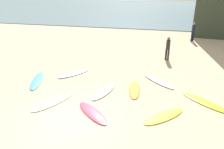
{
  "coord_description": "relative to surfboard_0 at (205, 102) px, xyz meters",
  "views": [
    {
      "loc": [
        3.25,
        -7.04,
        5.23
      ],
      "look_at": [
        0.72,
        4.17,
        0.3
      ],
      "focal_mm": 35.15,
      "sensor_mm": 36.0,
      "label": 1
    }
  ],
  "objects": [
    {
      "name": "beachgoer_near",
      "position": [
        -1.69,
        5.81,
        0.88
      ],
      "size": [
        0.39,
        0.39,
        1.65
      ],
      "rotation": [
        0.0,
        0.0,
        5.62
      ],
      "color": "black",
      "rests_on": "ground_plane"
    },
    {
      "name": "surfboard_8",
      "position": [
        -1.83,
        -1.59,
        -0.0
      ],
      "size": [
        1.92,
        1.9,
        0.06
      ],
      "primitive_type": "ellipsoid",
      "rotation": [
        0.0,
        0.0,
        2.35
      ],
      "color": "yellow",
      "rests_on": "ground_plane"
    },
    {
      "name": "surfboard_0",
      "position": [
        0.0,
        0.0,
        0.0
      ],
      "size": [
        2.13,
        1.93,
        0.07
      ],
      "primitive_type": "ellipsoid",
      "rotation": [
        0.0,
        0.0,
        4.0
      ],
      "color": "yellow",
      "rests_on": "ground_plane"
    },
    {
      "name": "beachgoer_mid",
      "position": [
        0.62,
        11.66,
        0.96
      ],
      "size": [
        0.4,
        0.4,
        1.77
      ],
      "rotation": [
        0.0,
        0.0,
        3.89
      ],
      "color": "#191E33",
      "rests_on": "ground_plane"
    },
    {
      "name": "surfboard_2",
      "position": [
        -4.82,
        -1.98,
        0.0
      ],
      "size": [
        1.93,
        1.85,
        0.07
      ],
      "primitive_type": "ellipsoid",
      "rotation": [
        0.0,
        0.0,
        3.96
      ],
      "color": "#DA425F",
      "rests_on": "ground_plane"
    },
    {
      "name": "surfboard_3",
      "position": [
        -7.23,
        1.89,
        0.01
      ],
      "size": [
        1.7,
        2.05,
        0.08
      ],
      "primitive_type": "ellipsoid",
      "rotation": [
        0.0,
        0.0,
        -0.62
      ],
      "color": "silver",
      "rests_on": "ground_plane"
    },
    {
      "name": "surfboard_1",
      "position": [
        -3.35,
        0.6,
        0.0
      ],
      "size": [
        0.78,
        2.15,
        0.07
      ],
      "primitive_type": "ellipsoid",
      "rotation": [
        0.0,
        0.0,
        0.12
      ],
      "color": "orange",
      "rests_on": "ground_plane"
    },
    {
      "name": "surfboard_5",
      "position": [
        -8.88,
        0.5,
        -0.0
      ],
      "size": [
        1.33,
        2.54,
        0.07
      ],
      "primitive_type": "ellipsoid",
      "rotation": [
        0.0,
        0.0,
        3.47
      ],
      "color": "#52A0D4",
      "rests_on": "ground_plane"
    },
    {
      "name": "surfboard_7",
      "position": [
        -6.89,
        -1.53,
        -0.0
      ],
      "size": [
        1.56,
        2.23,
        0.06
      ],
      "primitive_type": "ellipsoid",
      "rotation": [
        0.0,
        0.0,
        2.65
      ],
      "color": "#F1E2C3",
      "rests_on": "ground_plane"
    },
    {
      "name": "ocean_water",
      "position": [
        -5.5,
        35.99,
        0.01
      ],
      "size": [
        120.0,
        40.0,
        0.08
      ],
      "primitive_type": "cube",
      "color": "slate",
      "rests_on": "ground_plane"
    },
    {
      "name": "surfboard_6",
      "position": [
        -2.15,
        1.88,
        0.01
      ],
      "size": [
        1.98,
        1.98,
        0.09
      ],
      "primitive_type": "ellipsoid",
      "rotation": [
        0.0,
        0.0,
        0.79
      ],
      "color": "silver",
      "rests_on": "ground_plane"
    },
    {
      "name": "surfboard_4",
      "position": [
        -4.83,
        0.0,
        0.01
      ],
      "size": [
        1.15,
        2.12,
        0.09
      ],
      "primitive_type": "ellipsoid",
      "rotation": [
        0.0,
        0.0,
        2.85
      ],
      "color": "white",
      "rests_on": "ground_plane"
    },
    {
      "name": "ground_plane",
      "position": [
        -5.5,
        -2.52,
        -0.03
      ],
      "size": [
        120.0,
        120.0,
        0.0
      ],
      "primitive_type": "plane",
      "color": "#C6B28E"
    }
  ]
}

